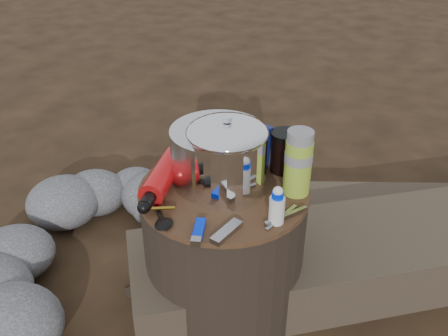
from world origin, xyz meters
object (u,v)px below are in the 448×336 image
at_px(camping_pot, 227,157).
at_px(fuel_bottle, 164,175).
at_px(stump, 224,248).
at_px(travel_mug, 285,152).
at_px(thermos, 298,163).

height_order(camping_pot, fuel_bottle, camping_pot).
relative_size(camping_pot, fuel_bottle, 0.75).
height_order(stump, travel_mug, travel_mug).
bearing_deg(fuel_bottle, camping_pot, 5.53).
height_order(stump, fuel_bottle, fuel_bottle).
xyz_separation_m(fuel_bottle, thermos, (0.33, 0.11, 0.06)).
relative_size(stump, travel_mug, 3.89).
height_order(stump, thermos, thermos).
bearing_deg(camping_pot, fuel_bottle, -163.98).
bearing_deg(thermos, fuel_bottle, -161.72).
distance_m(thermos, travel_mug, 0.12).
distance_m(fuel_bottle, travel_mug, 0.34).
relative_size(fuel_bottle, thermos, 1.54).
xyz_separation_m(stump, fuel_bottle, (-0.15, -0.05, 0.24)).
bearing_deg(travel_mug, fuel_bottle, -143.10).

